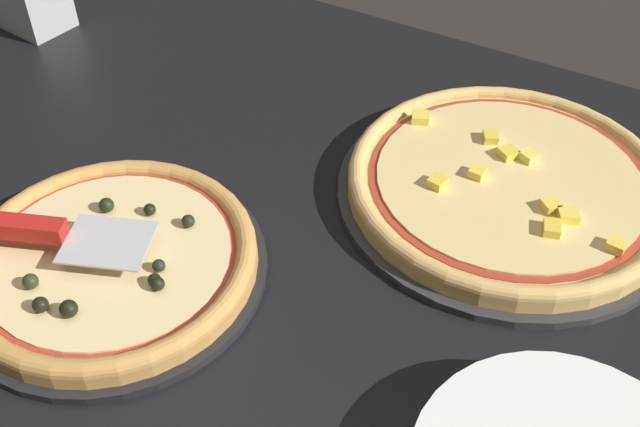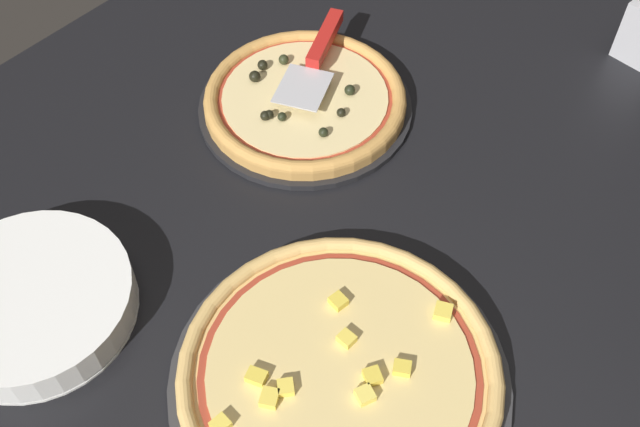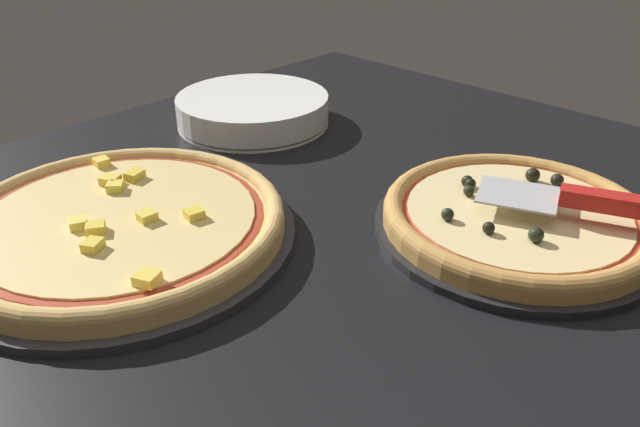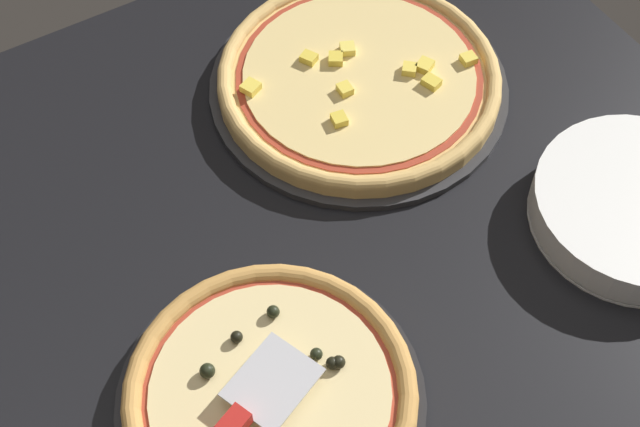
% 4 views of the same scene
% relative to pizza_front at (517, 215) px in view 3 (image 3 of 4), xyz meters
% --- Properties ---
extents(ground_plane, '(1.32, 1.11, 0.04)m').
position_rel_pizza_front_xyz_m(ground_plane, '(0.05, 0.10, -0.04)').
color(ground_plane, black).
extents(pizza_pan_front, '(0.33, 0.33, 0.01)m').
position_rel_pizza_front_xyz_m(pizza_pan_front, '(-0.00, 0.00, -0.02)').
color(pizza_pan_front, black).
rests_on(pizza_pan_front, ground_plane).
extents(pizza_front, '(0.31, 0.31, 0.04)m').
position_rel_pizza_front_xyz_m(pizza_front, '(0.00, 0.00, 0.00)').
color(pizza_front, '#C68E47').
rests_on(pizza_front, pizza_pan_front).
extents(pizza_pan_back, '(0.41, 0.41, 0.01)m').
position_rel_pizza_front_xyz_m(pizza_pan_back, '(0.32, 0.33, -0.02)').
color(pizza_pan_back, '#2D2D30').
rests_on(pizza_pan_back, ground_plane).
extents(pizza_back, '(0.38, 0.38, 0.03)m').
position_rel_pizza_front_xyz_m(pizza_back, '(0.32, 0.33, 0.00)').
color(pizza_back, '#DBAD60').
rests_on(pizza_back, pizza_pan_back).
extents(serving_spatula, '(0.22, 0.13, 0.02)m').
position_rel_pizza_front_xyz_m(serving_spatula, '(-0.08, -0.03, 0.03)').
color(serving_spatula, '#B7B7BC').
rests_on(serving_spatula, pizza_front).
extents(plate_stack, '(0.25, 0.25, 0.05)m').
position_rel_pizza_front_xyz_m(plate_stack, '(0.49, -0.02, 0.00)').
color(plate_stack, white).
rests_on(plate_stack, ground_plane).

